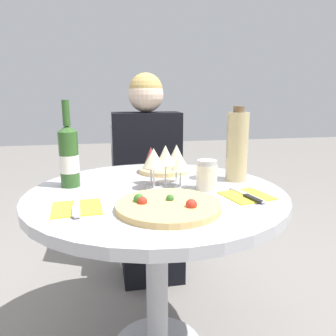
# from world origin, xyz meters

# --- Properties ---
(dining_table) EXTENTS (0.95, 0.95, 0.70)m
(dining_table) POSITION_xyz_m (0.00, 0.00, 0.59)
(dining_table) COLOR #B2B2B7
(dining_table) RESTS_ON ground_plane
(chair_behind_diner) EXTENTS (0.41, 0.41, 0.86)m
(chair_behind_diner) POSITION_xyz_m (0.06, 0.83, 0.41)
(chair_behind_diner) COLOR #ADADB2
(chair_behind_diner) RESTS_ON ground_plane
(seated_diner) EXTENTS (0.40, 0.42, 1.17)m
(seated_diner) POSITION_xyz_m (0.06, 0.70, 0.53)
(seated_diner) COLOR black
(seated_diner) RESTS_ON ground_plane
(pizza_large) EXTENTS (0.33, 0.33, 0.04)m
(pizza_large) POSITION_xyz_m (0.00, -0.21, 0.71)
(pizza_large) COLOR #DBB26B
(pizza_large) RESTS_ON dining_table
(pizza_small_far) EXTENTS (0.23, 0.23, 0.05)m
(pizza_small_far) POSITION_xyz_m (0.08, 0.29, 0.72)
(pizza_small_far) COLOR #E5C17F
(pizza_small_far) RESTS_ON dining_table
(wine_bottle) EXTENTS (0.07, 0.07, 0.33)m
(wine_bottle) POSITION_xyz_m (-0.32, 0.12, 0.82)
(wine_bottle) COLOR #2D5623
(wine_bottle) RESTS_ON dining_table
(tall_carafe) EXTENTS (0.09, 0.09, 0.30)m
(tall_carafe) POSITION_xyz_m (0.35, 0.08, 0.84)
(tall_carafe) COLOR tan
(tall_carafe) RESTS_ON dining_table
(sugar_shaker) EXTENTS (0.08, 0.08, 0.11)m
(sugar_shaker) POSITION_xyz_m (0.19, -0.03, 0.76)
(sugar_shaker) COLOR silver
(sugar_shaker) RESTS_ON dining_table
(wine_glass_front_left) EXTENTS (0.08, 0.08, 0.15)m
(wine_glass_front_left) POSITION_xyz_m (-0.01, 0.03, 0.82)
(wine_glass_front_left) COLOR silver
(wine_glass_front_left) RESTS_ON dining_table
(wine_glass_back_left) EXTENTS (0.06, 0.06, 0.15)m
(wine_glass_back_left) POSITION_xyz_m (-0.01, 0.10, 0.80)
(wine_glass_back_left) COLOR silver
(wine_glass_back_left) RESTS_ON dining_table
(wine_glass_center) EXTENTS (0.07, 0.07, 0.16)m
(wine_glass_center) POSITION_xyz_m (0.05, 0.06, 0.82)
(wine_glass_center) COLOR silver
(wine_glass_center) RESTS_ON dining_table
(wine_glass_front_right) EXTENTS (0.07, 0.07, 0.13)m
(wine_glass_front_right) POSITION_xyz_m (0.10, 0.03, 0.80)
(wine_glass_front_right) COLOR silver
(wine_glass_front_right) RESTS_ON dining_table
(wine_glass_back_right) EXTENTS (0.07, 0.07, 0.15)m
(wine_glass_back_right) POSITION_xyz_m (0.10, 0.10, 0.82)
(wine_glass_back_right) COLOR silver
(wine_glass_back_right) RESTS_ON dining_table
(place_setting_left) EXTENTS (0.16, 0.19, 0.01)m
(place_setting_left) POSITION_xyz_m (-0.27, -0.15, 0.71)
(place_setting_left) COLOR yellow
(place_setting_left) RESTS_ON dining_table
(place_setting_right) EXTENTS (0.18, 0.19, 0.01)m
(place_setting_right) POSITION_xyz_m (0.30, -0.14, 0.71)
(place_setting_right) COLOR yellow
(place_setting_right) RESTS_ON dining_table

